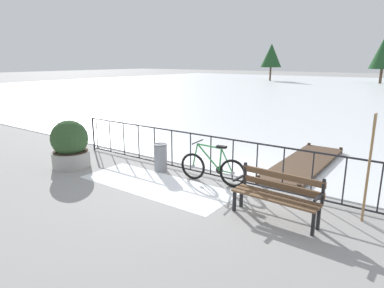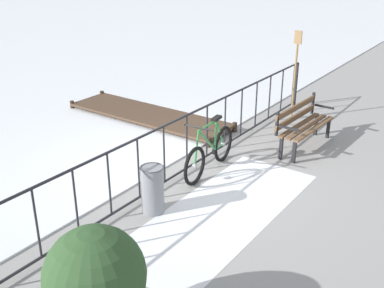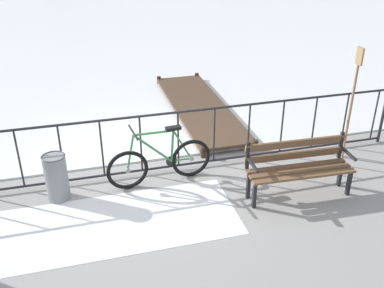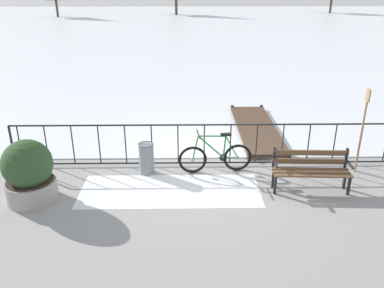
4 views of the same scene
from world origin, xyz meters
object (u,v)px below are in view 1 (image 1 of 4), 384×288
Objects in this scene: bicycle_near_railing at (212,168)px; planter_with_shrub at (70,145)px; park_bench at (277,192)px; trash_bin at (161,157)px; oar_upright at (370,161)px.

planter_with_shrub is at bearing -162.44° from bicycle_near_railing.
park_bench is at bearing 3.56° from planter_with_shrub.
oar_upright is (4.85, -0.01, 0.76)m from trash_bin.
bicycle_near_railing is at bearing 1.43° from trash_bin.
bicycle_near_railing is at bearing 156.47° from park_bench.
planter_with_shrub reaches higher than bicycle_near_railing.
bicycle_near_railing reaches higher than park_bench.
planter_with_shrub is at bearing -152.34° from trash_bin.
trash_bin is (2.22, 1.16, -0.25)m from planter_with_shrub.
park_bench is 0.82× the size of oar_upright.
planter_with_shrub is 7.19m from oar_upright.
trash_bin is 4.91m from oar_upright.
bicycle_near_railing is 4.00m from planter_with_shrub.
planter_with_shrub is (-5.75, -0.36, 0.11)m from park_bench.
park_bench is 1.25× the size of planter_with_shrub.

